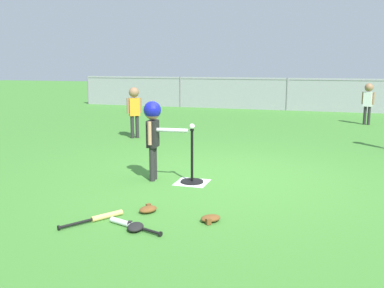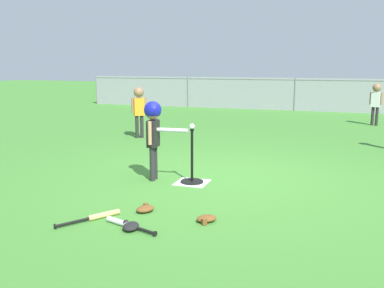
% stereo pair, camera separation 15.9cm
% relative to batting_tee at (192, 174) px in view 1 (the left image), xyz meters
% --- Properties ---
extents(ground_plane, '(60.00, 60.00, 0.00)m').
position_rel_batting_tee_xyz_m(ground_plane, '(0.35, 0.36, -0.13)').
color(ground_plane, '#3D7A2D').
extents(home_plate, '(0.44, 0.44, 0.01)m').
position_rel_batting_tee_xyz_m(home_plate, '(0.00, -0.00, -0.12)').
color(home_plate, white).
rests_on(home_plate, ground_plane).
extents(batting_tee, '(0.32, 0.32, 0.76)m').
position_rel_batting_tee_xyz_m(batting_tee, '(0.00, 0.00, 0.00)').
color(batting_tee, black).
rests_on(batting_tee, ground_plane).
extents(baseball_on_tee, '(0.07, 0.07, 0.07)m').
position_rel_batting_tee_xyz_m(baseball_on_tee, '(0.00, -0.00, 0.67)').
color(baseball_on_tee, white).
rests_on(baseball_on_tee, batting_tee).
extents(batter_child, '(0.63, 0.32, 1.13)m').
position_rel_batting_tee_xyz_m(batter_child, '(-0.56, -0.04, 0.68)').
color(batter_child, '#262626').
rests_on(batter_child, ground_plane).
extents(fielder_deep_center, '(0.28, 0.24, 1.13)m').
position_rel_batting_tee_xyz_m(fielder_deep_center, '(-2.33, 3.09, 0.60)').
color(fielder_deep_center, '#262626').
rests_on(fielder_deep_center, ground_plane).
extents(fielder_deep_left, '(0.31, 0.22, 1.12)m').
position_rel_batting_tee_xyz_m(fielder_deep_left, '(2.78, 6.95, 0.59)').
color(fielder_deep_left, '#262626').
rests_on(fielder_deep_left, ground_plane).
extents(spare_bat_silver, '(0.66, 0.26, 0.06)m').
position_rel_batting_tee_xyz_m(spare_bat_silver, '(-0.11, -1.78, -0.10)').
color(spare_bat_silver, silver).
rests_on(spare_bat_silver, ground_plane).
extents(spare_bat_wood, '(0.44, 0.64, 0.06)m').
position_rel_batting_tee_xyz_m(spare_bat_wood, '(-0.48, -1.69, -0.10)').
color(spare_bat_wood, '#DBB266').
rests_on(spare_bat_wood, ground_plane).
extents(glove_by_plate, '(0.24, 0.27, 0.07)m').
position_rel_batting_tee_xyz_m(glove_by_plate, '(-0.10, -1.31, -0.09)').
color(glove_by_plate, brown).
rests_on(glove_by_plate, ground_plane).
extents(glove_near_bats, '(0.21, 0.25, 0.07)m').
position_rel_batting_tee_xyz_m(glove_near_bats, '(-0.01, -1.84, -0.09)').
color(glove_near_bats, black).
rests_on(glove_near_bats, ground_plane).
extents(glove_tossed_aside, '(0.27, 0.27, 0.07)m').
position_rel_batting_tee_xyz_m(glove_tossed_aside, '(0.64, -1.38, -0.09)').
color(glove_tossed_aside, brown).
rests_on(glove_tossed_aside, ground_plane).
extents(outfield_fence, '(16.06, 0.06, 1.15)m').
position_rel_batting_tee_xyz_m(outfield_fence, '(0.35, 9.99, 0.49)').
color(outfield_fence, slate).
rests_on(outfield_fence, ground_plane).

